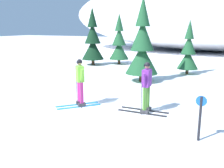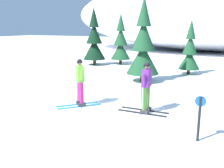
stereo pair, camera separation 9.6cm
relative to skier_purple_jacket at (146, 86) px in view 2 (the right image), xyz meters
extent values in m
plane|color=white|center=(-0.83, -0.49, -0.96)|extent=(120.00, 120.00, 0.00)
cube|color=black|center=(-0.09, -0.18, -0.94)|extent=(1.78, 0.12, 0.03)
cube|color=black|center=(-0.09, 0.18, -0.94)|extent=(1.78, 0.12, 0.03)
cube|color=#38383D|center=(0.01, -0.18, -0.87)|extent=(0.28, 0.14, 0.12)
cube|color=#38383D|center=(0.01, 0.18, -0.87)|extent=(0.28, 0.14, 0.12)
cylinder|color=#4C8433|center=(0.01, -0.18, -0.41)|extent=(0.15, 0.15, 0.81)
cylinder|color=#4C8433|center=(0.01, 0.18, -0.41)|extent=(0.15, 0.15, 0.81)
cube|color=#6B2889|center=(0.01, 0.00, 0.29)|extent=(0.25, 0.46, 0.60)
cylinder|color=#6B2889|center=(0.01, -0.28, 0.24)|extent=(0.10, 0.28, 0.58)
cylinder|color=#6B2889|center=(0.00, 0.28, 0.24)|extent=(0.10, 0.28, 0.58)
sphere|color=#A37556|center=(0.01, 0.00, 0.72)|extent=(0.19, 0.19, 0.19)
sphere|color=black|center=(0.01, 0.00, 0.75)|extent=(0.21, 0.21, 0.21)
cube|color=black|center=(-0.07, 0.00, 0.73)|extent=(0.04, 0.15, 0.07)
cylinder|color=#2D2D33|center=(-0.05, -0.37, -0.40)|extent=(0.02, 0.02, 1.12)
cylinder|color=#2D2D33|center=(-0.05, -0.37, -0.90)|extent=(0.07, 0.07, 0.01)
cylinder|color=#2D2D33|center=(-0.06, 0.37, -0.40)|extent=(0.02, 0.02, 1.12)
cylinder|color=#2D2D33|center=(-0.06, 0.37, -0.90)|extent=(0.07, 0.07, 0.01)
cube|color=#2893CC|center=(-2.47, -0.50, -0.94)|extent=(1.24, 1.29, 0.03)
cube|color=#2893CC|center=(-2.69, -0.29, -0.94)|extent=(1.24, 1.29, 0.03)
cube|color=#38383D|center=(-2.40, -0.43, -0.87)|extent=(0.29, 0.30, 0.12)
cube|color=#38383D|center=(-2.62, -0.22, -0.87)|extent=(0.29, 0.30, 0.12)
cylinder|color=#B7237A|center=(-2.40, -0.43, -0.41)|extent=(0.15, 0.15, 0.81)
cylinder|color=#B7237A|center=(-2.62, -0.22, -0.41)|extent=(0.15, 0.15, 0.81)
cube|color=#75C638|center=(-2.51, -0.33, 0.30)|extent=(0.44, 0.44, 0.60)
cylinder|color=#75C638|center=(-2.33, -0.49, 0.25)|extent=(0.27, 0.26, 0.58)
cylinder|color=#75C638|center=(-2.68, -0.16, 0.25)|extent=(0.27, 0.26, 0.58)
sphere|color=#A37556|center=(-2.51, -0.33, 0.72)|extent=(0.19, 0.19, 0.19)
sphere|color=black|center=(-2.51, -0.33, 0.75)|extent=(0.21, 0.21, 0.21)
cube|color=black|center=(-2.56, -0.39, 0.73)|extent=(0.13, 0.13, 0.07)
cylinder|color=#2D2D33|center=(-2.31, -0.60, -0.43)|extent=(0.02, 0.02, 1.07)
cylinder|color=#2D2D33|center=(-2.31, -0.60, -0.90)|extent=(0.07, 0.07, 0.01)
cylinder|color=#2D2D33|center=(-2.79, -0.14, -0.43)|extent=(0.02, 0.02, 1.07)
cylinder|color=#2D2D33|center=(-2.79, -0.14, -0.90)|extent=(0.07, 0.07, 0.01)
cylinder|color=#47301E|center=(-7.26, 9.18, -0.66)|extent=(0.24, 0.24, 0.61)
cone|color=black|center=(-7.26, 9.18, 0.27)|extent=(1.73, 1.73, 1.55)
cone|color=black|center=(-7.26, 9.18, 1.51)|extent=(1.25, 1.25, 1.55)
cone|color=black|center=(-7.26, 9.18, 2.75)|extent=(0.76, 0.76, 1.55)
cylinder|color=#47301E|center=(-5.55, 10.45, -0.69)|extent=(0.22, 0.22, 0.54)
cone|color=#1E512D|center=(-5.55, 10.45, 0.14)|extent=(1.55, 1.55, 1.39)
cone|color=#1E512D|center=(-5.55, 10.45, 1.26)|extent=(1.12, 1.12, 1.39)
cone|color=#1E512D|center=(-5.55, 10.45, 2.37)|extent=(0.68, 0.68, 1.39)
cylinder|color=#47301E|center=(-1.78, 4.86, -0.65)|extent=(0.25, 0.25, 0.62)
cone|color=#1E512D|center=(-1.78, 4.86, 0.29)|extent=(1.77, 1.77, 1.59)
cone|color=#1E512D|center=(-1.78, 4.86, 1.56)|extent=(1.27, 1.27, 1.59)
cone|color=#1E512D|center=(-1.78, 4.86, 2.83)|extent=(0.78, 0.78, 1.59)
cylinder|color=#47301E|center=(0.16, 8.26, -0.73)|extent=(0.18, 0.18, 0.46)
cone|color=#1E512D|center=(0.16, 8.26, -0.03)|extent=(1.32, 1.32, 1.18)
cone|color=#1E512D|center=(0.16, 8.26, 0.92)|extent=(0.95, 0.95, 1.18)
cone|color=#1E512D|center=(0.16, 8.26, 1.86)|extent=(0.58, 0.58, 1.18)
ellipsoid|color=white|center=(0.69, 26.17, 3.50)|extent=(37.38, 21.34, 8.92)
cylinder|color=black|center=(1.98, -1.60, -0.35)|extent=(0.07, 0.07, 1.23)
cylinder|color=blue|center=(1.98, -1.60, 0.15)|extent=(0.28, 0.02, 0.28)
camera|label=1|loc=(2.53, -8.30, 2.05)|focal=40.55mm
camera|label=2|loc=(2.61, -8.26, 2.05)|focal=40.55mm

